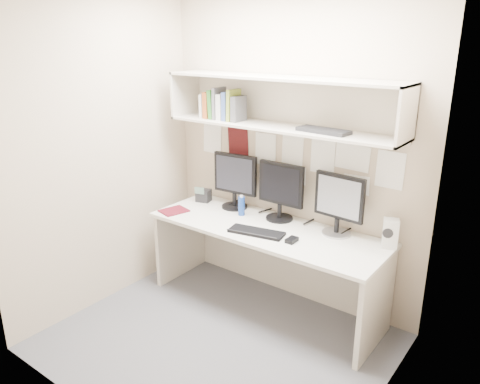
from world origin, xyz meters
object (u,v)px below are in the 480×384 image
Objects in this scene: desk_phone at (203,195)px; desk at (266,267)px; monitor_center at (281,189)px; keyboard at (256,232)px; speaker at (390,233)px; monitor_right at (339,202)px; monitor_left at (235,179)px; maroon_notebook at (174,211)px.

desk is at bearing -26.59° from desk_phone.
monitor_center is 0.46m from keyboard.
speaker reaches higher than desk_phone.
monitor_right is at bearing 24.89° from keyboard.
maroon_notebook is (-0.37, -0.42, -0.26)m from monitor_left.
desk_phone is at bearing 147.14° from keyboard.
desk_phone is (0.03, 0.36, 0.05)m from maroon_notebook.
monitor_center is 0.84m from desk_phone.
speaker is (1.43, 0.01, -0.16)m from monitor_left.
maroon_notebook is (-1.80, -0.42, -0.10)m from speaker.
monitor_left is 1.12× the size of keyboard.
desk is 4.04× the size of monitor_left.
keyboard is at bearing -85.91° from desk.
desk is at bearing -28.84° from monitor_left.
speaker reaches higher than desk.
desk_phone reaches higher than desk.
maroon_notebook is (-0.86, -0.20, 0.37)m from desk.
monitor_center reaches higher than maroon_notebook.
monitor_center is (0.48, 0.00, -0.00)m from monitor_left.
speaker is at bearing 28.26° from maroon_notebook.
monitor_center is at bearing 81.25° from keyboard.
monitor_center reaches higher than keyboard.
desk_phone is (-0.84, 0.32, 0.05)m from keyboard.
speaker is 1.77m from desk_phone.
desk_phone is at bearing -175.30° from monitor_center.
monitor_right is 1.46m from maroon_notebook.
desk is at bearing -152.30° from monitor_right.
monitor_center reaches higher than monitor_right.
maroon_notebook reaches higher than desk.
monitor_right is (0.53, 0.00, -0.00)m from monitor_center.
keyboard is 0.87m from maroon_notebook.
keyboard is (-0.51, -0.38, -0.25)m from monitor_right.
keyboard is 1.94× the size of maroon_notebook.
speaker is 1.85m from maroon_notebook.
monitor_left is 3.26× the size of desk_phone.
monitor_left reaches higher than keyboard.
keyboard is at bearing -41.72° from monitor_left.
monitor_left is at bearing 155.85° from desk.
desk_phone reaches higher than maroon_notebook.
desk_phone is (-0.82, -0.05, -0.21)m from monitor_center.
maroon_notebook is at bearing 170.98° from keyboard.
desk is at bearing 82.45° from keyboard.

